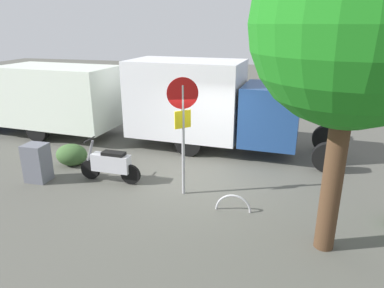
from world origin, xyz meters
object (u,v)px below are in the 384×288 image
at_px(box_truck_near, 212,102).
at_px(box_truck_far, 38,95).
at_px(street_tree, 355,26).
at_px(utility_cabinet, 37,163).
at_px(motorcycle, 111,164).
at_px(bike_rack_hoop, 233,211).
at_px(stop_sign, 183,119).

bearing_deg(box_truck_near, box_truck_far, -177.21).
height_order(street_tree, utility_cabinet, street_tree).
xyz_separation_m(motorcycle, utility_cabinet, (2.02, 0.46, 0.02)).
bearing_deg(street_tree, utility_cabinet, -9.45).
bearing_deg(box_truck_near, street_tree, -53.41).
bearing_deg(bike_rack_hoop, stop_sign, -21.91).
height_order(box_truck_near, bike_rack_hoop, box_truck_near).
height_order(motorcycle, bike_rack_hoop, motorcycle).
bearing_deg(stop_sign, motorcycle, -5.63).
relative_size(stop_sign, utility_cabinet, 2.82).
relative_size(street_tree, bike_rack_hoop, 6.98).
bearing_deg(bike_rack_hoop, motorcycle, -12.26).
xyz_separation_m(box_truck_near, stop_sign, (-0.04, 3.66, 0.37)).
relative_size(stop_sign, bike_rack_hoop, 3.56).
bearing_deg(stop_sign, box_truck_far, -28.06).
bearing_deg(box_truck_near, utility_cabinet, -133.21).
bearing_deg(motorcycle, street_tree, 164.23).
bearing_deg(box_truck_near, bike_rack_hoop, -67.93).
bearing_deg(box_truck_near, stop_sign, -85.96).
height_order(box_truck_near, utility_cabinet, box_truck_near).
relative_size(motorcycle, bike_rack_hoop, 2.13).
xyz_separation_m(utility_cabinet, bike_rack_hoop, (-5.56, 0.31, -0.54)).
distance_m(motorcycle, utility_cabinet, 2.07).
bearing_deg(motorcycle, bike_rack_hoop, 169.27).
bearing_deg(bike_rack_hoop, box_truck_near, -71.31).
distance_m(box_truck_far, street_tree, 11.88).
xyz_separation_m(box_truck_far, utility_cabinet, (-2.83, 3.98, -1.00)).
xyz_separation_m(motorcycle, bike_rack_hoop, (-3.54, 0.77, -0.52)).
distance_m(box_truck_near, utility_cabinet, 5.80).
distance_m(box_truck_far, bike_rack_hoop, 9.54).
xyz_separation_m(stop_sign, utility_cabinet, (4.17, 0.25, -1.48)).
relative_size(box_truck_near, stop_sign, 2.39).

